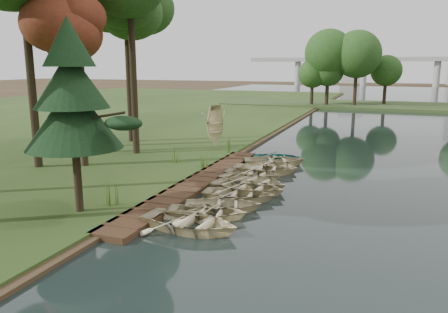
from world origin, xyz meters
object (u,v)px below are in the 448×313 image
(rowboat_0, at_px, (190,220))
(rowboat_2, at_px, (223,203))
(rowboat_1, at_px, (207,210))
(stored_rowboat, at_px, (215,142))
(boardwalk, at_px, (197,183))
(pine_tree, at_px, (72,97))

(rowboat_0, bearing_deg, rowboat_2, -3.41)
(rowboat_1, distance_m, stored_rowboat, 14.82)
(boardwalk, height_order, pine_tree, pine_tree)
(rowboat_1, height_order, stored_rowboat, stored_rowboat)
(boardwalk, distance_m, rowboat_0, 6.32)
(rowboat_0, xyz_separation_m, rowboat_2, (0.39, 2.53, -0.06))
(boardwalk, relative_size, rowboat_2, 4.82)
(rowboat_1, height_order, rowboat_2, rowboat_2)
(rowboat_2, bearing_deg, stored_rowboat, 4.62)
(boardwalk, xyz_separation_m, rowboat_1, (2.40, -4.42, 0.24))
(rowboat_2, bearing_deg, pine_tree, 98.91)
(boardwalk, xyz_separation_m, rowboat_0, (2.32, -5.87, 0.31))
(boardwalk, bearing_deg, rowboat_0, -68.42)
(rowboat_1, height_order, pine_tree, pine_tree)
(rowboat_2, distance_m, pine_tree, 7.51)
(rowboat_0, height_order, rowboat_1, rowboat_0)
(boardwalk, relative_size, stored_rowboat, 5.26)
(rowboat_0, height_order, stored_rowboat, stored_rowboat)
(rowboat_0, bearing_deg, stored_rowboat, 23.73)
(rowboat_0, bearing_deg, pine_tree, 97.90)
(rowboat_2, xyz_separation_m, pine_tree, (-5.29, -2.74, 4.58))
(boardwalk, bearing_deg, stored_rowboat, 106.23)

